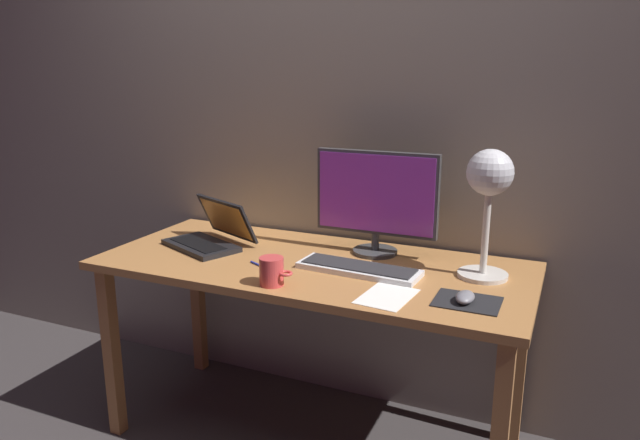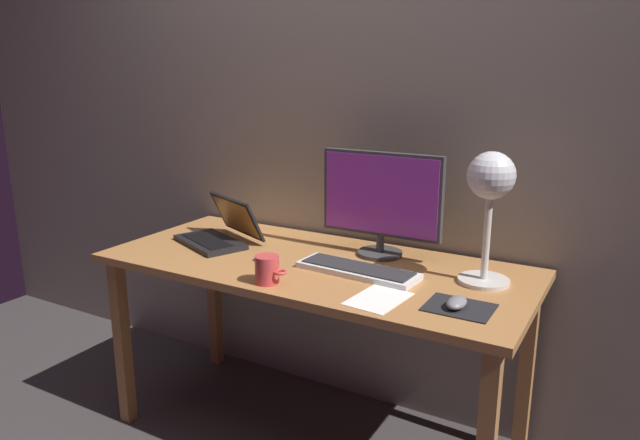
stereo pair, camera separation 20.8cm
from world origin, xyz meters
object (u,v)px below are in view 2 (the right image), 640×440
monitor (381,200)px  coffee_mug (267,270)px  keyboard_main (358,270)px  desk_lamp (490,189)px  laptop (223,230)px  mouse (457,303)px  pen (263,264)px

monitor → coffee_mug: bearing=-113.7°
keyboard_main → desk_lamp: desk_lamp is taller
monitor → desk_lamp: desk_lamp is taller
keyboard_main → laptop: laptop is taller
laptop → desk_lamp: bearing=3.3°
mouse → coffee_mug: (-0.62, -0.10, 0.03)m
monitor → laptop: (-0.64, -0.16, -0.17)m
monitor → mouse: bearing=-41.2°
mouse → coffee_mug: coffee_mug is taller
mouse → pen: mouse is taller
mouse → coffee_mug: size_ratio=0.82×
laptop → pen: size_ratio=2.81×
pen → mouse: bearing=-3.0°
monitor → coffee_mug: size_ratio=4.10×
desk_lamp → mouse: desk_lamp is taller
pen → coffee_mug: bearing=-49.9°
laptop → mouse: (1.05, -0.20, -0.03)m
keyboard_main → desk_lamp: size_ratio=1.01×
keyboard_main → desk_lamp: bearing=17.1°
monitor → keyboard_main: size_ratio=1.07×
coffee_mug → desk_lamp: bearing=30.0°
monitor → desk_lamp: 0.45m
mouse → laptop: bearing=169.2°
laptop → pen: 0.36m
laptop → keyboard_main: bearing=-5.6°
keyboard_main → mouse: (0.40, -0.14, 0.01)m
keyboard_main → laptop: 0.66m
laptop → coffee_mug: size_ratio=3.38×
laptop → mouse: laptop is taller
monitor → pen: bearing=-134.8°
monitor → desk_lamp: (0.43, -0.10, 0.10)m
monitor → laptop: bearing=-165.8°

